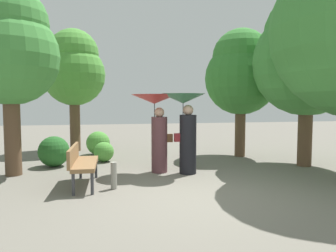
{
  "coord_description": "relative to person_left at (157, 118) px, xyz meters",
  "views": [
    {
      "loc": [
        -1.72,
        -5.49,
        1.71
      ],
      "look_at": [
        0.0,
        2.61,
        1.1
      ],
      "focal_mm": 33.93,
      "sensor_mm": 36.0,
      "label": 1
    }
  ],
  "objects": [
    {
      "name": "ground_plane",
      "position": [
        0.39,
        -2.12,
        -1.33
      ],
      "size": [
        40.0,
        40.0,
        0.0
      ],
      "primitive_type": "plane",
      "color": "#6B665B"
    },
    {
      "name": "tree_mid_right",
      "position": [
        3.01,
        1.76,
        1.33
      ],
      "size": [
        2.26,
        2.26,
        4.03
      ],
      "color": "brown",
      "rests_on": "ground"
    },
    {
      "name": "bush_behind_bench",
      "position": [
        -1.26,
        1.69,
        -1.04
      ],
      "size": [
        0.58,
        0.58,
        0.58
      ],
      "primitive_type": "sphere",
      "color": "#4C9338",
      "rests_on": "ground"
    },
    {
      "name": "tree_mid_left",
      "position": [
        -3.37,
        0.39,
        1.66
      ],
      "size": [
        2.24,
        2.24,
        4.41
      ],
      "color": "brown",
      "rests_on": "ground"
    },
    {
      "name": "bush_path_right",
      "position": [
        -2.58,
        1.24,
        -0.92
      ],
      "size": [
        0.82,
        0.82,
        0.82
      ],
      "primitive_type": "sphere",
      "color": "#235B23",
      "rests_on": "ground"
    },
    {
      "name": "path_marker_post",
      "position": [
        -1.1,
        -1.33,
        -1.07
      ],
      "size": [
        0.12,
        0.12,
        0.54
      ],
      "primitive_type": "cylinder",
      "color": "gray",
      "rests_on": "ground"
    },
    {
      "name": "person_left",
      "position": [
        0.0,
        0.0,
        0.0
      ],
      "size": [
        1.13,
        1.13,
        1.91
      ],
      "rotation": [
        0.0,
        0.0,
        1.49
      ],
      "color": "#563338",
      "rests_on": "ground"
    },
    {
      "name": "bush_path_left",
      "position": [
        -1.43,
        3.02,
        -0.95
      ],
      "size": [
        0.77,
        0.77,
        0.77
      ],
      "primitive_type": "sphere",
      "color": "#4C9338",
      "rests_on": "ground"
    },
    {
      "name": "person_right",
      "position": [
        0.65,
        -0.29,
        -0.05
      ],
      "size": [
        1.05,
        1.05,
        1.92
      ],
      "rotation": [
        0.0,
        0.0,
        1.49
      ],
      "color": "black",
      "rests_on": "ground"
    },
    {
      "name": "tree_near_left",
      "position": [
        -2.23,
        4.07,
        1.57
      ],
      "size": [
        2.17,
        2.17,
        4.28
      ],
      "color": "brown",
      "rests_on": "ground"
    },
    {
      "name": "park_bench",
      "position": [
        -1.74,
        -0.97,
        -0.82
      ],
      "size": [
        0.55,
        1.52,
        0.83
      ],
      "rotation": [
        0.0,
        0.0,
        1.53
      ],
      "color": "#38383D",
      "rests_on": "ground"
    },
    {
      "name": "tree_near_right",
      "position": [
        4.05,
        -0.05,
        1.69
      ],
      "size": [
        2.85,
        2.85,
        4.67
      ],
      "color": "brown",
      "rests_on": "ground"
    }
  ]
}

